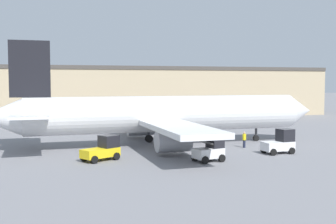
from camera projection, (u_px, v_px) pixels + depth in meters
ground_plane at (168, 145)px, 46.75m from camera, size 400.00×400.00×0.00m
terminal_building at (141, 91)px, 87.89m from camera, size 77.08×15.93×10.10m
airplane at (160, 115)px, 46.24m from camera, size 38.08×30.30×11.13m
ground_crew_worker at (244, 139)px, 44.85m from camera, size 0.38×0.38×1.71m
baggage_tug at (103, 149)px, 37.58m from camera, size 3.71×3.11×2.20m
belt_loader_truck at (210, 149)px, 37.01m from camera, size 2.90×2.38×2.40m
pushback_tug at (280, 143)px, 41.18m from camera, size 3.22×2.13×2.40m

